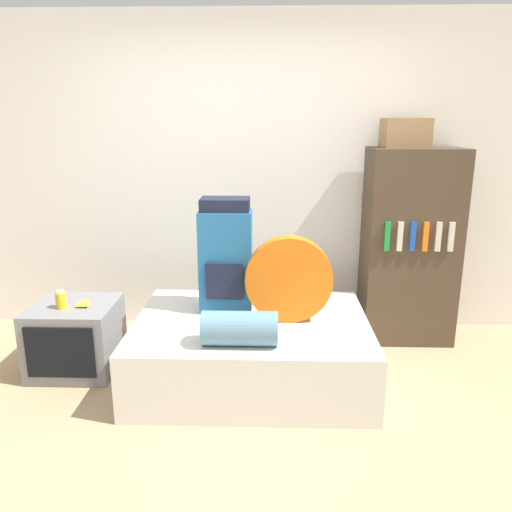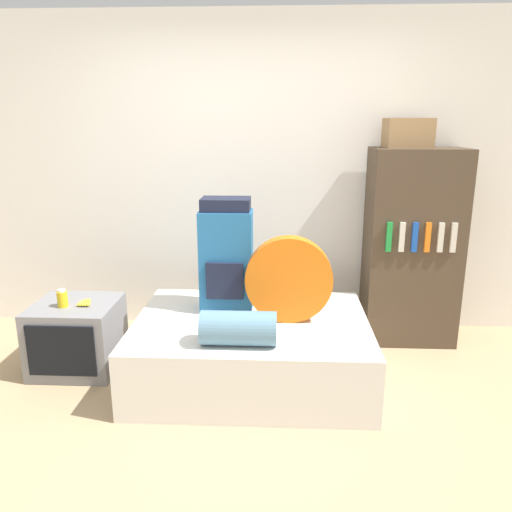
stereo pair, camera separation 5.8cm
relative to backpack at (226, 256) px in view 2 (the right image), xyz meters
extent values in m
plane|color=tan|center=(0.15, -0.91, -0.83)|extent=(16.00, 16.00, 0.00)
cube|color=white|center=(0.15, 0.82, 0.47)|extent=(8.00, 0.05, 2.60)
cube|color=silver|center=(0.19, -0.20, -0.61)|extent=(1.59, 1.20, 0.44)
cube|color=#23669E|center=(0.00, 0.00, -0.03)|extent=(0.37, 0.24, 0.71)
cube|color=#191E33|center=(0.00, 0.01, 0.37)|extent=(0.34, 0.22, 0.09)
cube|color=#191E33|center=(0.00, -0.13, -0.14)|extent=(0.26, 0.03, 0.26)
cylinder|color=orange|center=(0.44, -0.20, -0.10)|extent=(0.58, 0.11, 0.58)
cylinder|color=#5B849E|center=(0.13, -0.60, -0.29)|extent=(0.46, 0.21, 0.21)
cube|color=gray|center=(-1.08, -0.11, -0.58)|extent=(0.58, 0.54, 0.50)
cube|color=black|center=(-1.08, -0.39, -0.57)|extent=(0.46, 0.02, 0.36)
cylinder|color=gold|center=(-1.13, -0.18, -0.28)|extent=(0.07, 0.07, 0.11)
cylinder|color=white|center=(-1.13, -0.18, -0.21)|extent=(0.05, 0.05, 0.02)
ellipsoid|color=yellow|center=(-1.01, -0.12, -0.32)|extent=(0.07, 0.14, 0.03)
ellipsoid|color=yellow|center=(-1.00, -0.12, -0.32)|extent=(0.05, 0.14, 0.03)
ellipsoid|color=yellow|center=(-0.99, -0.12, -0.32)|extent=(0.03, 0.14, 0.03)
ellipsoid|color=yellow|center=(-0.98, -0.12, -0.32)|extent=(0.05, 0.14, 0.03)
ellipsoid|color=yellow|center=(-0.97, -0.12, -0.32)|extent=(0.07, 0.14, 0.03)
cube|color=#473828|center=(1.43, 0.53, -0.05)|extent=(0.71, 0.44, 1.55)
cube|color=#1E8E38|center=(1.19, 0.30, 0.08)|extent=(0.04, 0.02, 0.22)
cube|color=beige|center=(1.29, 0.30, 0.08)|extent=(0.04, 0.02, 0.22)
cube|color=#194CB2|center=(1.38, 0.30, 0.08)|extent=(0.04, 0.02, 0.22)
cube|color=orange|center=(1.48, 0.30, 0.08)|extent=(0.04, 0.02, 0.22)
cube|color=beige|center=(1.57, 0.30, 0.08)|extent=(0.04, 0.02, 0.22)
cube|color=beige|center=(1.67, 0.30, 0.08)|extent=(0.04, 0.02, 0.22)
cube|color=#99754C|center=(1.34, 0.58, 0.83)|extent=(0.34, 0.29, 0.22)
camera|label=1|loc=(0.31, -3.38, 0.92)|focal=35.00mm
camera|label=2|loc=(0.37, -3.37, 0.92)|focal=35.00mm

